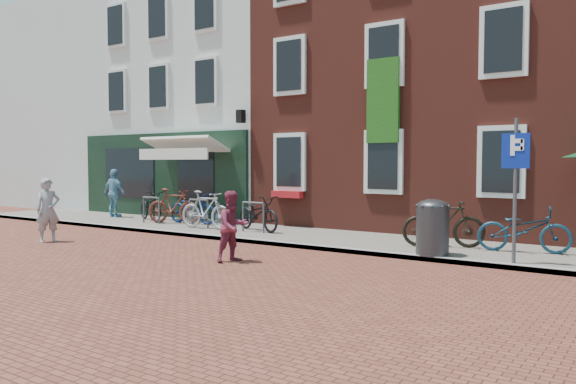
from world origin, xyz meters
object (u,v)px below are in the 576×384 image
Objects in this scene: litter_bin at (433,224)px; bicycle_6 at (524,229)px; bicycle_1 at (173,206)px; parking_sign at (515,171)px; cafe_person at (114,193)px; boy at (233,226)px; bicycle_4 at (258,213)px; bicycle_0 at (151,206)px; bicycle_2 at (193,208)px; bicycle_3 at (206,210)px; woman at (48,210)px; bicycle_5 at (443,223)px.

litter_bin is 2.03m from bicycle_6.
bicycle_1 is 0.97× the size of bicycle_6.
parking_sign is 1.63× the size of cafe_person.
bicycle_4 is (-2.20, 3.69, -0.12)m from boy.
bicycle_0 is (-11.51, 1.47, -1.24)m from parking_sign.
litter_bin is at bearing 121.81° from bicycle_6.
bicycle_2 and bicycle_6 have the same top height.
bicycle_3 is at bearing 169.49° from cafe_person.
parking_sign is 10.86m from woman.
woman is 0.89× the size of bicycle_3.
woman is 4.14m from bicycle_3.
bicycle_5 is at bearing 145.71° from parking_sign.
bicycle_2 is 1.03× the size of bicycle_5.
bicycle_2 is 1.46m from bicycle_3.
boy is at bearing -96.83° from bicycle_0.
cafe_person is 0.92× the size of bicycle_5.
bicycle_1 is 1.00× the size of bicycle_5.
bicycle_5 is at bearing 87.24° from bicycle_6.
litter_bin is at bearing -84.40° from bicycle_4.
boy is 0.79× the size of bicycle_5.
litter_bin is 8.31m from bicycle_2.
bicycle_2 is at bearing 178.13° from cafe_person.
bicycle_4 is at bearing -97.04° from bicycle_2.
cafe_person is at bearing 69.85° from bicycle_1.
litter_bin is 0.66× the size of bicycle_0.
woman is (-10.43, -2.84, -1.03)m from parking_sign.
litter_bin is 0.68× the size of bicycle_5.
bicycle_0 is at bearing 172.71° from parking_sign.
bicycle_3 is at bearing -79.11° from bicycle_0.
bicycle_6 is at bearing 177.89° from cafe_person.
bicycle_1 reaches higher than bicycle_0.
woman is 5.40m from cafe_person.
parking_sign is 1.51× the size of bicycle_5.
boy is 7.75m from bicycle_0.
litter_bin is at bearing 164.29° from bicycle_5.
boy reaches higher than litter_bin.
bicycle_3 is at bearing -11.37° from woman.
bicycle_5 is (5.24, -0.08, 0.05)m from bicycle_4.
bicycle_6 is (6.87, 0.18, 0.00)m from bicycle_4.
cafe_person reaches higher than litter_bin.
bicycle_2 is at bearing 63.25° from bicycle_5.
bicycle_5 reaches higher than bicycle_2.
woman is 4.48m from bicycle_2.
litter_bin reaches higher than bicycle_6.
bicycle_4 is (6.48, -0.33, -0.34)m from cafe_person.
bicycle_6 is (1.63, 0.27, -0.05)m from bicycle_5.
bicycle_2 is (3.72, -0.03, -0.34)m from cafe_person.
bicycle_3 is 1.58m from bicycle_4.
boy is 0.77× the size of bicycle_2.
bicycle_0 is 1.76m from bicycle_2.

